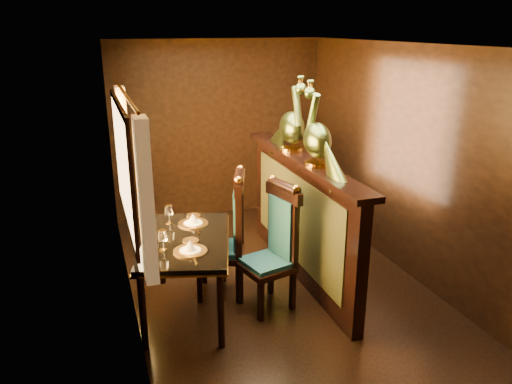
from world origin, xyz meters
TOP-DOWN VIEW (x-y plane):
  - ground at (0.00, 0.00)m, footprint 5.00×5.00m
  - room_shell at (-0.09, 0.02)m, footprint 3.04×5.04m
  - partition at (0.32, 0.30)m, footprint 0.26×2.70m
  - dining_table at (-1.00, -0.03)m, footprint 1.13×1.49m
  - chair_left at (-0.14, -0.16)m, footprint 0.57×0.58m
  - chair_right at (-0.49, 0.18)m, footprint 0.62×0.63m
  - peacock_left at (0.33, -0.02)m, footprint 0.26×0.68m
  - peacock_right at (0.33, 0.61)m, footprint 0.26×0.70m

SIDE VIEW (x-z plane):
  - ground at x=0.00m, z-range 0.00..0.00m
  - chair_left at x=-0.14m, z-range 0.03..1.32m
  - chair_right at x=-0.49m, z-range 0.03..1.36m
  - dining_table at x=-1.00m, z-range 0.22..1.20m
  - partition at x=0.32m, z-range 0.03..1.39m
  - room_shell at x=-0.09m, z-range 0.32..2.84m
  - peacock_left at x=0.33m, z-range 1.36..2.17m
  - peacock_right at x=0.33m, z-range 1.36..2.19m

